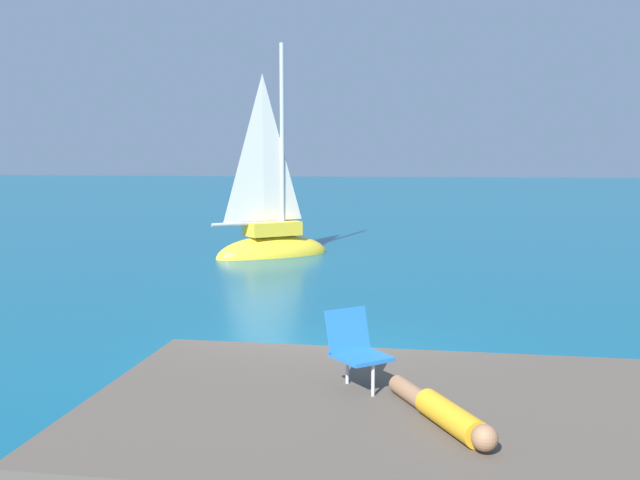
% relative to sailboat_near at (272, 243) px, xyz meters
% --- Properties ---
extents(ground_plane, '(160.00, 160.00, 0.00)m').
position_rel_sailboat_near_xyz_m(ground_plane, '(3.22, -11.61, -0.39)').
color(ground_plane, '#0F5675').
extents(shore_ledge, '(6.64, 4.20, 0.84)m').
position_rel_sailboat_near_xyz_m(shore_ledge, '(4.66, -15.57, 0.03)').
color(shore_ledge, brown).
rests_on(shore_ledge, ground).
extents(boulder_seaward, '(0.81, 0.89, 0.53)m').
position_rel_sailboat_near_xyz_m(boulder_seaward, '(5.04, -13.65, -0.39)').
color(boulder_seaward, brown).
rests_on(boulder_seaward, ground).
extents(boulder_inland, '(1.65, 1.65, 0.96)m').
position_rel_sailboat_near_xyz_m(boulder_inland, '(3.78, -13.40, -0.39)').
color(boulder_inland, '#4E453D').
rests_on(boulder_inland, ground).
extents(sailboat_near, '(3.75, 3.27, 7.12)m').
position_rel_sailboat_near_xyz_m(sailboat_near, '(0.00, 0.00, 0.00)').
color(sailboat_near, yellow).
rests_on(sailboat_near, ground).
extents(person_sunbather, '(0.94, 1.62, 0.25)m').
position_rel_sailboat_near_xyz_m(person_sunbather, '(4.83, -16.08, 0.56)').
color(person_sunbather, gold).
rests_on(person_sunbather, shore_ledge).
extents(beach_chair, '(0.75, 0.76, 0.80)m').
position_rel_sailboat_near_xyz_m(beach_chair, '(3.95, -15.11, 0.89)').
color(beach_chair, blue).
rests_on(beach_chair, shore_ledge).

